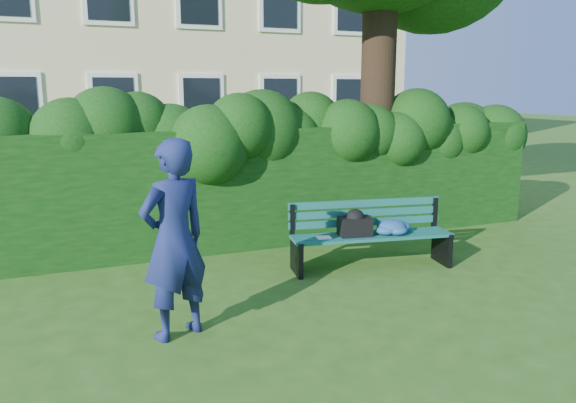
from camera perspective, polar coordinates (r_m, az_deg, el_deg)
name	(u,v)px	position (r m, az deg, el deg)	size (l,w,h in m)	color
ground	(307,286)	(6.96, 1.90, -8.61)	(80.00, 80.00, 0.00)	#2B5517
hedge	(249,186)	(8.71, -4.01, 1.60)	(10.00, 1.00, 1.80)	black
park_bench	(372,231)	(7.61, 8.53, -2.98)	(2.22, 0.91, 0.89)	#0D4441
man_reading	(174,240)	(5.44, -11.50, -3.84)	(0.71, 0.46, 1.94)	navy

